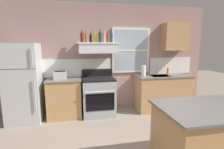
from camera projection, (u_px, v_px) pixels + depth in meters
back_wall at (107, 58)px, 4.42m from camera, size 5.40×0.11×2.70m
refrigerator at (24, 83)px, 3.76m from camera, size 0.70×0.72×1.73m
counter_left_of_stove at (65, 98)px, 4.05m from camera, size 0.79×0.63×0.91m
toaster at (60, 75)px, 3.90m from camera, size 0.30×0.20×0.19m
stove_range at (99, 96)px, 4.17m from camera, size 0.76×0.69×1.09m
range_hood_shelf at (98, 48)px, 4.07m from camera, size 0.96×0.52×0.24m
bottle_red_label_wine at (82, 37)px, 4.01m from camera, size 0.07×0.07×0.28m
bottle_olive_oil_square at (86, 38)px, 3.93m from camera, size 0.06×0.06×0.25m
bottle_balsamic_dark at (91, 39)px, 4.05m from camera, size 0.06×0.06×0.22m
bottle_champagne_gold_foil at (95, 37)px, 4.02m from camera, size 0.08×0.08×0.30m
bottle_dark_green_wine at (100, 37)px, 4.00m from camera, size 0.07×0.07×0.29m
bottle_rose_pink at (104, 37)px, 4.02m from camera, size 0.07×0.07×0.28m
bottle_amber_wine at (108, 38)px, 4.05m from camera, size 0.07×0.07×0.27m
bottle_blue_liqueur at (112, 38)px, 4.14m from camera, size 0.07×0.07×0.29m
counter_right_with_sink at (162, 92)px, 4.53m from camera, size 1.43×0.63×0.91m
sink_faucet at (158, 68)px, 4.50m from camera, size 0.03×0.17×0.28m
paper_towel_roll at (144, 71)px, 4.33m from camera, size 0.11×0.11×0.27m
dish_soap_bottle at (168, 71)px, 4.57m from camera, size 0.06×0.06×0.18m
kitchen_island at (210, 139)px, 2.26m from camera, size 1.40×0.90×0.91m
upper_cabinet_right at (175, 37)px, 4.49m from camera, size 0.64×0.32×0.70m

